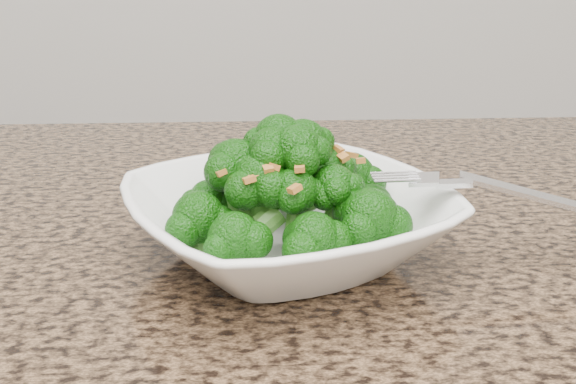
{
  "coord_description": "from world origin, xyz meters",
  "views": [
    {
      "loc": [
        0.12,
        -0.05,
        1.12
      ],
      "look_at": [
        0.14,
        0.42,
        0.95
      ],
      "focal_mm": 45.0,
      "sensor_mm": 36.0,
      "label": 1
    }
  ],
  "objects": [
    {
      "name": "granite_counter",
      "position": [
        0.0,
        0.3,
        0.89
      ],
      "size": [
        1.64,
        1.04,
        0.03
      ],
      "primitive_type": "cube",
      "color": "brown",
      "rests_on": "cabinet"
    },
    {
      "name": "bowl",
      "position": [
        0.14,
        0.42,
        0.93
      ],
      "size": [
        0.29,
        0.29,
        0.05
      ],
      "primitive_type": "imported",
      "rotation": [
        0.0,
        0.0,
        0.43
      ],
      "color": "white",
      "rests_on": "granite_counter"
    },
    {
      "name": "broccoli_pile",
      "position": [
        0.14,
        0.42,
        0.99
      ],
      "size": [
        0.19,
        0.19,
        0.07
      ],
      "primitive_type": null,
      "color": "#104F09",
      "rests_on": "bowl"
    },
    {
      "name": "garlic_topping",
      "position": [
        0.14,
        0.42,
        1.02
      ],
      "size": [
        0.11,
        0.11,
        0.01
      ],
      "primitive_type": null,
      "color": "#C1792F",
      "rests_on": "broccoli_pile"
    },
    {
      "name": "fork",
      "position": [
        0.26,
        0.4,
        0.96
      ],
      "size": [
        0.2,
        0.08,
        0.01
      ],
      "primitive_type": null,
      "rotation": [
        0.0,
        0.0,
        -0.26
      ],
      "color": "silver",
      "rests_on": "bowl"
    }
  ]
}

